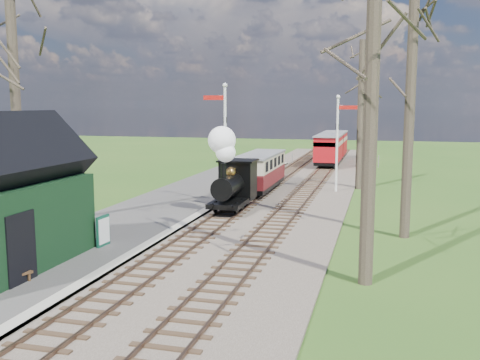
# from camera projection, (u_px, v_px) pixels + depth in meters

# --- Properties ---
(ground) EXTENTS (140.00, 140.00, 0.00)m
(ground) POSITION_uv_depth(u_px,v_px,m) (46.00, 347.00, 11.47)
(ground) COLOR #2C561B
(ground) RESTS_ON ground
(distant_hills) EXTENTS (114.40, 48.00, 22.02)m
(distant_hills) POSITION_uv_depth(u_px,v_px,m) (338.00, 258.00, 74.97)
(distant_hills) COLOR #385B23
(distant_hills) RESTS_ON ground
(ballast_bed) EXTENTS (8.00, 60.00, 0.10)m
(ballast_bed) POSITION_uv_depth(u_px,v_px,m) (285.00, 190.00, 32.18)
(ballast_bed) COLOR brown
(ballast_bed) RESTS_ON ground
(track_near) EXTENTS (1.60, 60.00, 0.15)m
(track_near) POSITION_uv_depth(u_px,v_px,m) (264.00, 188.00, 32.50)
(track_near) COLOR brown
(track_near) RESTS_ON ground
(track_far) EXTENTS (1.60, 60.00, 0.15)m
(track_far) POSITION_uv_depth(u_px,v_px,m) (307.00, 190.00, 31.84)
(track_far) COLOR brown
(track_far) RESTS_ON ground
(platform) EXTENTS (5.00, 44.00, 0.20)m
(platform) POSITION_uv_depth(u_px,v_px,m) (158.00, 211.00, 25.74)
(platform) COLOR #474442
(platform) RESTS_ON ground
(coping_strip) EXTENTS (0.40, 44.00, 0.21)m
(coping_strip) POSITION_uv_depth(u_px,v_px,m) (203.00, 213.00, 25.15)
(coping_strip) COLOR #B2AD9E
(coping_strip) RESTS_ON ground
(semaphore_near) EXTENTS (1.22, 0.24, 6.22)m
(semaphore_near) POSITION_uv_depth(u_px,v_px,m) (224.00, 136.00, 26.46)
(semaphore_near) COLOR silver
(semaphore_near) RESTS_ON ground
(semaphore_far) EXTENTS (1.22, 0.24, 5.72)m
(semaphore_far) POSITION_uv_depth(u_px,v_px,m) (338.00, 136.00, 30.93)
(semaphore_far) COLOR silver
(semaphore_far) RESTS_ON ground
(bare_trees) EXTENTS (15.51, 22.39, 12.00)m
(bare_trees) POSITION_uv_depth(u_px,v_px,m) (232.00, 103.00, 20.06)
(bare_trees) COLOR #382D23
(bare_trees) RESTS_ON ground
(fence_line) EXTENTS (12.60, 0.08, 1.00)m
(fence_line) POSITION_uv_depth(u_px,v_px,m) (303.00, 159.00, 45.76)
(fence_line) COLOR slate
(fence_line) RESTS_ON ground
(locomotive) EXTENTS (1.61, 3.75, 4.01)m
(locomotive) POSITION_uv_depth(u_px,v_px,m) (232.00, 175.00, 25.31)
(locomotive) COLOR black
(locomotive) RESTS_ON ground
(coach) EXTENTS (1.87, 6.42, 1.97)m
(coach) POSITION_uv_depth(u_px,v_px,m) (260.00, 170.00, 31.17)
(coach) COLOR black
(coach) RESTS_ON ground
(red_carriage_a) EXTENTS (2.06, 5.10, 2.17)m
(red_carriage_a) POSITION_uv_depth(u_px,v_px,m) (329.00, 149.00, 43.96)
(red_carriage_a) COLOR black
(red_carriage_a) RESTS_ON ground
(red_carriage_b) EXTENTS (2.06, 5.10, 2.17)m
(red_carriage_b) POSITION_uv_depth(u_px,v_px,m) (335.00, 145.00, 49.22)
(red_carriage_b) COLOR black
(red_carriage_b) RESTS_ON ground
(sign_board) EXTENTS (0.14, 0.75, 1.09)m
(sign_board) POSITION_uv_depth(u_px,v_px,m) (103.00, 231.00, 18.87)
(sign_board) COLOR #0F4632
(sign_board) RESTS_ON platform
(bench) EXTENTS (0.98, 1.60, 0.88)m
(bench) POSITION_uv_depth(u_px,v_px,m) (1.00, 271.00, 14.73)
(bench) COLOR #4B311B
(bench) RESTS_ON platform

